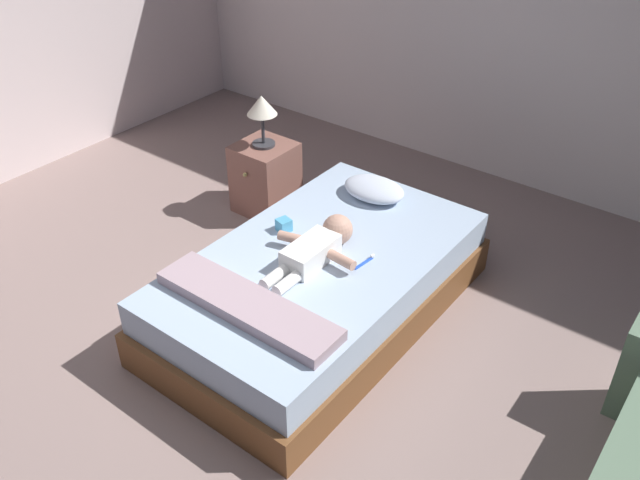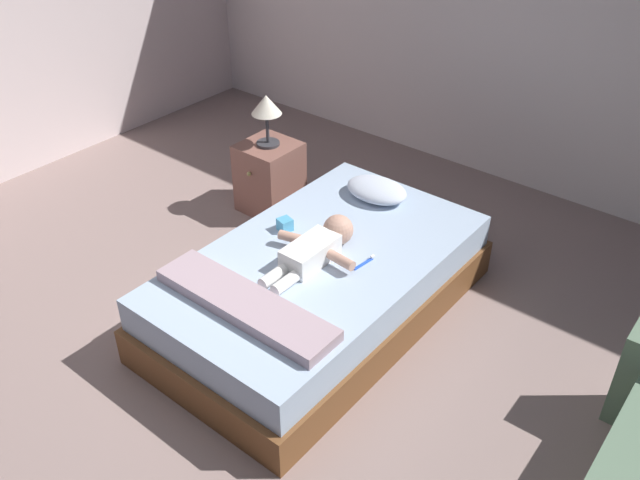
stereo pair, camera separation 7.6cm
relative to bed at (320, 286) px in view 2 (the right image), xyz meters
The scene contains 10 objects.
ground_plane 0.79m from the bed, 87.90° to the right, with size 8.00×8.00×0.00m, color gray.
wall_behind_bed 2.48m from the bed, 89.28° to the left, with size 8.00×0.12×2.54m, color silver.
bed is the anchor object (origin of this frame).
pillow 0.77m from the bed, 99.30° to the left, with size 0.41×0.29×0.11m.
baby 0.29m from the bed, 82.22° to the right, with size 0.51×0.67×0.17m.
toothbrush 0.34m from the bed, 20.38° to the left, with size 0.03×0.16×0.02m.
nightstand 1.24m from the bed, 145.86° to the left, with size 0.38×0.41×0.51m.
lamp 1.37m from the bed, 145.86° to the left, with size 0.21×0.21×0.36m.
blanket 0.64m from the bed, 90.00° to the right, with size 1.04×0.25×0.06m.
toy_block 0.41m from the bed, 168.25° to the left, with size 0.09×0.09×0.07m.
Camera 2 is at (1.87, -1.58, 2.59)m, focal length 37.61 mm.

